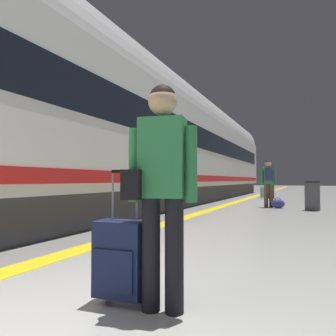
{
  "coord_description": "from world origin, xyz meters",
  "views": [
    {
      "loc": [
        2.26,
        -0.63,
        0.93
      ],
      "look_at": [
        -0.92,
        6.71,
        1.24
      ],
      "focal_mm": 34.36,
      "sensor_mm": 36.0,
      "label": 1
    }
  ],
  "objects_px": {
    "rolling_suitcase_foreground": "(121,258)",
    "passenger_near": "(268,179)",
    "suitcase_mid": "(264,192)",
    "high_speed_train": "(143,134)",
    "passenger_mid": "(271,179)",
    "waste_bin": "(312,196)",
    "duffel_bag_near": "(278,204)",
    "traveller_foreground": "(160,179)"
  },
  "relations": [
    {
      "from": "suitcase_mid",
      "to": "traveller_foreground",
      "type": "bearing_deg",
      "value": -85.9
    },
    {
      "from": "passenger_near",
      "to": "duffel_bag_near",
      "type": "distance_m",
      "value": 0.9
    },
    {
      "from": "passenger_near",
      "to": "suitcase_mid",
      "type": "xyz_separation_m",
      "value": [
        -0.82,
        5.61,
        -0.64
      ]
    },
    {
      "from": "high_speed_train",
      "to": "passenger_mid",
      "type": "bearing_deg",
      "value": 67.1
    },
    {
      "from": "passenger_mid",
      "to": "suitcase_mid",
      "type": "height_order",
      "value": "passenger_mid"
    },
    {
      "from": "rolling_suitcase_foreground",
      "to": "passenger_near",
      "type": "xyz_separation_m",
      "value": [
        0.08,
        9.43,
        0.62
      ]
    },
    {
      "from": "high_speed_train",
      "to": "waste_bin",
      "type": "bearing_deg",
      "value": 14.76
    },
    {
      "from": "traveller_foreground",
      "to": "passenger_mid",
      "type": "height_order",
      "value": "passenger_mid"
    },
    {
      "from": "suitcase_mid",
      "to": "high_speed_train",
      "type": "bearing_deg",
      "value": -111.41
    },
    {
      "from": "high_speed_train",
      "to": "waste_bin",
      "type": "xyz_separation_m",
      "value": [
        5.17,
        1.36,
        -2.05
      ]
    },
    {
      "from": "passenger_mid",
      "to": "suitcase_mid",
      "type": "bearing_deg",
      "value": -147.04
    },
    {
      "from": "high_speed_train",
      "to": "rolling_suitcase_foreground",
      "type": "relative_size",
      "value": 32.65
    },
    {
      "from": "passenger_mid",
      "to": "passenger_near",
      "type": "bearing_deg",
      "value": -85.12
    },
    {
      "from": "duffel_bag_near",
      "to": "suitcase_mid",
      "type": "distance_m",
      "value": 5.95
    },
    {
      "from": "passenger_near",
      "to": "waste_bin",
      "type": "bearing_deg",
      "value": -25.65
    },
    {
      "from": "traveller_foreground",
      "to": "passenger_near",
      "type": "distance_m",
      "value": 9.45
    },
    {
      "from": "rolling_suitcase_foreground",
      "to": "suitcase_mid",
      "type": "distance_m",
      "value": 15.07
    },
    {
      "from": "high_speed_train",
      "to": "suitcase_mid",
      "type": "relative_size",
      "value": 33.64
    },
    {
      "from": "duffel_bag_near",
      "to": "passenger_near",
      "type": "bearing_deg",
      "value": 144.28
    },
    {
      "from": "passenger_near",
      "to": "waste_bin",
      "type": "distance_m",
      "value": 1.6
    },
    {
      "from": "passenger_near",
      "to": "duffel_bag_near",
      "type": "xyz_separation_m",
      "value": [
        0.32,
        -0.23,
        -0.81
      ]
    },
    {
      "from": "high_speed_train",
      "to": "waste_bin",
      "type": "distance_m",
      "value": 5.73
    },
    {
      "from": "traveller_foreground",
      "to": "duffel_bag_near",
      "type": "distance_m",
      "value": 9.25
    },
    {
      "from": "rolling_suitcase_foreground",
      "to": "duffel_bag_near",
      "type": "height_order",
      "value": "rolling_suitcase_foreground"
    },
    {
      "from": "traveller_foreground",
      "to": "waste_bin",
      "type": "height_order",
      "value": "traveller_foreground"
    },
    {
      "from": "passenger_mid",
      "to": "suitcase_mid",
      "type": "relative_size",
      "value": 1.72
    },
    {
      "from": "suitcase_mid",
      "to": "waste_bin",
      "type": "xyz_separation_m",
      "value": [
        2.18,
        -6.27,
        0.13
      ]
    },
    {
      "from": "high_speed_train",
      "to": "suitcase_mid",
      "type": "xyz_separation_m",
      "value": [
        2.99,
        7.63,
        -2.18
      ]
    },
    {
      "from": "high_speed_train",
      "to": "traveller_foreground",
      "type": "bearing_deg",
      "value": -61.27
    },
    {
      "from": "waste_bin",
      "to": "rolling_suitcase_foreground",
      "type": "bearing_deg",
      "value": -99.31
    },
    {
      "from": "passenger_near",
      "to": "duffel_bag_near",
      "type": "relative_size",
      "value": 3.7
    },
    {
      "from": "rolling_suitcase_foreground",
      "to": "waste_bin",
      "type": "xyz_separation_m",
      "value": [
        1.44,
        8.78,
        0.12
      ]
    },
    {
      "from": "rolling_suitcase_foreground",
      "to": "suitcase_mid",
      "type": "bearing_deg",
      "value": 92.82
    },
    {
      "from": "duffel_bag_near",
      "to": "passenger_mid",
      "type": "height_order",
      "value": "passenger_mid"
    },
    {
      "from": "passenger_mid",
      "to": "rolling_suitcase_foreground",
      "type": "bearing_deg",
      "value": -88.42
    },
    {
      "from": "high_speed_train",
      "to": "waste_bin",
      "type": "height_order",
      "value": "high_speed_train"
    },
    {
      "from": "passenger_near",
      "to": "duffel_bag_near",
      "type": "height_order",
      "value": "passenger_near"
    },
    {
      "from": "high_speed_train",
      "to": "passenger_near",
      "type": "bearing_deg",
      "value": 27.91
    },
    {
      "from": "duffel_bag_near",
      "to": "suitcase_mid",
      "type": "bearing_deg",
      "value": 100.98
    },
    {
      "from": "traveller_foreground",
      "to": "rolling_suitcase_foreground",
      "type": "distance_m",
      "value": 0.69
    },
    {
      "from": "traveller_foreground",
      "to": "suitcase_mid",
      "type": "distance_m",
      "value": 15.11
    },
    {
      "from": "passenger_mid",
      "to": "waste_bin",
      "type": "height_order",
      "value": "passenger_mid"
    }
  ]
}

